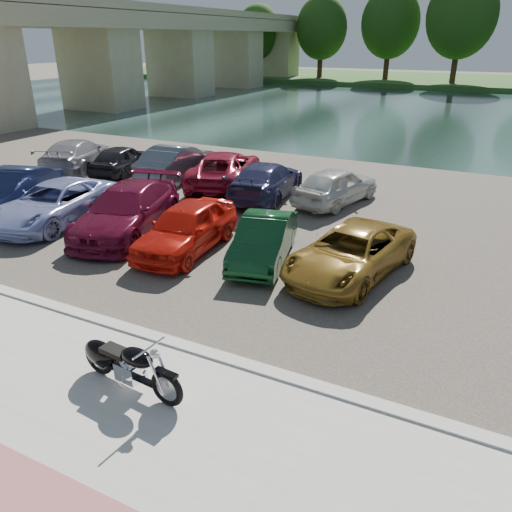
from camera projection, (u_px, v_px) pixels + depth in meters
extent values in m
plane|color=#595447|center=(142.00, 419.00, 8.35)|extent=(200.00, 200.00, 0.00)
cube|color=#B6B3AB|center=(99.00, 458.00, 7.51)|extent=(60.00, 6.00, 0.10)
cube|color=#B6B3AB|center=(205.00, 354.00, 9.95)|extent=(60.00, 0.30, 0.14)
cube|color=#3D3831|center=(343.00, 220.00, 17.33)|extent=(60.00, 18.00, 0.04)
cube|color=#172A26|center=(451.00, 115.00, 41.05)|extent=(120.00, 40.00, 0.00)
cube|color=#2A4E1B|center=(482.00, 82.00, 67.10)|extent=(120.00, 24.00, 0.60)
cube|color=tan|center=(166.00, 22.00, 49.67)|extent=(7.00, 56.00, 1.40)
cube|color=tan|center=(166.00, 11.00, 49.26)|extent=(7.00, 56.00, 0.70)
cube|color=tan|center=(100.00, 66.00, 42.94)|extent=(6.00, 4.00, 7.20)
cube|color=tan|center=(180.00, 60.00, 52.75)|extent=(6.00, 4.00, 7.20)
cube|color=tan|center=(235.00, 57.00, 62.56)|extent=(6.00, 4.00, 7.20)
cube|color=tan|center=(275.00, 54.00, 72.38)|extent=(6.00, 4.00, 7.20)
cylinder|color=#362013|center=(258.00, 60.00, 72.36)|extent=(0.70, 0.70, 4.50)
ellipsoid|color=#18380F|center=(258.00, 32.00, 70.90)|extent=(6.30, 6.30, 7.56)
cylinder|color=#362013|center=(320.00, 59.00, 69.71)|extent=(0.70, 0.70, 4.95)
ellipsoid|color=#18380F|center=(322.00, 28.00, 68.11)|extent=(6.93, 6.93, 8.32)
cylinder|color=#362013|center=(387.00, 58.00, 67.06)|extent=(0.70, 0.70, 5.40)
ellipsoid|color=#18380F|center=(391.00, 22.00, 65.32)|extent=(7.56, 7.56, 9.07)
cylinder|color=#362013|center=(455.00, 58.00, 60.98)|extent=(0.70, 0.70, 5.85)
ellipsoid|color=#18380F|center=(462.00, 15.00, 59.09)|extent=(8.19, 8.19, 9.83)
torus|color=black|center=(167.00, 388.00, 8.40)|extent=(0.69, 0.18, 0.68)
torus|color=black|center=(99.00, 358.00, 9.20)|extent=(0.69, 0.18, 0.68)
cylinder|color=#B2B2B7|center=(167.00, 388.00, 8.40)|extent=(0.46, 0.10, 0.46)
cylinder|color=#B2B2B7|center=(99.00, 358.00, 9.20)|extent=(0.46, 0.10, 0.46)
cylinder|color=silver|center=(155.00, 374.00, 8.27)|extent=(0.33, 0.08, 0.63)
cylinder|color=silver|center=(163.00, 368.00, 8.42)|extent=(0.33, 0.08, 0.63)
cylinder|color=silver|center=(149.00, 348.00, 8.28)|extent=(0.10, 0.75, 0.04)
sphere|color=silver|center=(154.00, 354.00, 8.27)|extent=(0.17, 0.17, 0.16)
sphere|color=silver|center=(157.00, 355.00, 8.23)|extent=(0.12, 0.12, 0.11)
cube|color=black|center=(166.00, 373.00, 8.28)|extent=(0.46, 0.18, 0.06)
cube|color=black|center=(132.00, 375.00, 8.82)|extent=(1.20, 0.21, 0.08)
cube|color=silver|center=(129.00, 371.00, 8.82)|extent=(0.48, 0.36, 0.34)
cylinder|color=silver|center=(132.00, 363.00, 8.69)|extent=(0.26, 0.20, 0.27)
cylinder|color=silver|center=(124.00, 360.00, 8.79)|extent=(0.26, 0.20, 0.27)
ellipsoid|color=black|center=(137.00, 358.00, 8.56)|extent=(0.71, 0.42, 0.32)
cube|color=black|center=(115.00, 351.00, 8.84)|extent=(0.57, 0.33, 0.10)
ellipsoid|color=black|center=(100.00, 353.00, 9.13)|extent=(0.76, 0.40, 0.50)
cube|color=black|center=(99.00, 355.00, 9.18)|extent=(0.41, 0.22, 0.30)
cylinder|color=silver|center=(125.00, 367.00, 9.14)|extent=(1.10, 0.19, 0.09)
cylinder|color=silver|center=(124.00, 363.00, 9.11)|extent=(1.10, 0.19, 0.09)
cylinder|color=#B2B2B7|center=(119.00, 385.00, 8.82)|extent=(0.04, 0.14, 0.22)
imported|color=#131B3D|center=(11.00, 192.00, 17.85)|extent=(2.81, 4.82, 1.50)
imported|color=#95A0D8|center=(55.00, 203.00, 16.81)|extent=(2.71, 5.09, 1.36)
imported|color=maroon|center=(127.00, 210.00, 15.93)|extent=(3.29, 5.52, 1.50)
imported|color=red|center=(186.00, 227.00, 14.59)|extent=(1.97, 4.30, 1.43)
imported|color=#103D1C|center=(264.00, 240.00, 13.96)|extent=(2.18, 4.00, 1.25)
imported|color=olive|center=(350.00, 253.00, 13.09)|extent=(2.89, 4.86, 1.27)
imported|color=#939199|center=(77.00, 155.00, 23.53)|extent=(3.72, 5.44, 1.46)
imported|color=black|center=(122.00, 159.00, 22.93)|extent=(2.18, 4.09, 1.33)
imported|color=slate|center=(177.00, 162.00, 22.07)|extent=(2.01, 4.72, 1.51)
imported|color=maroon|center=(225.00, 169.00, 21.04)|extent=(3.88, 5.73, 1.46)
imported|color=#28294E|center=(266.00, 180.00, 19.49)|extent=(2.50, 5.00, 1.39)
imported|color=beige|center=(336.00, 185.00, 18.76)|extent=(2.59, 4.39, 1.40)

